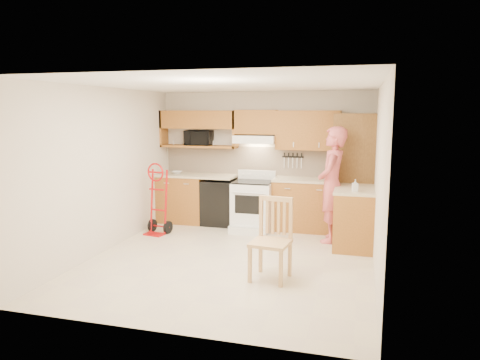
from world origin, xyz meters
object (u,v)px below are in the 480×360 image
at_px(dining_chair, 270,240).
at_px(microwave, 199,138).
at_px(hand_truck, 156,202).
at_px(range, 252,202).
at_px(person, 332,185).

bearing_deg(dining_chair, microwave, 132.83).
bearing_deg(microwave, hand_truck, -111.28).
height_order(hand_truck, dining_chair, hand_truck).
bearing_deg(microwave, range, -20.02).
height_order(person, hand_truck, person).
bearing_deg(person, microwave, -99.23).
relative_size(microwave, person, 0.27).
relative_size(range, person, 0.55).
distance_m(range, person, 1.52).
relative_size(microwave, range, 0.49).
xyz_separation_m(microwave, dining_chair, (1.95, -2.68, -1.11)).
height_order(range, person, person).
bearing_deg(hand_truck, person, 16.09).
bearing_deg(dining_chair, hand_truck, 152.70).
xyz_separation_m(range, hand_truck, (-1.56, -0.70, 0.04)).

